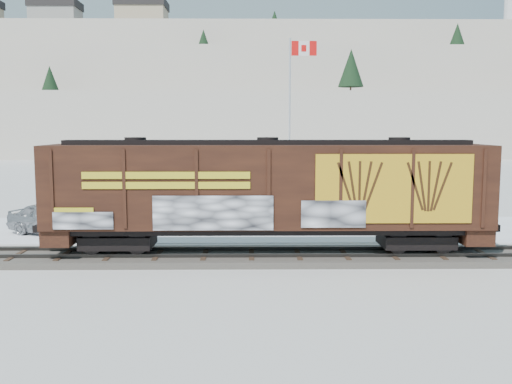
{
  "coord_description": "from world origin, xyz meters",
  "views": [
    {
      "loc": [
        1.91,
        -24.09,
        5.7
      ],
      "look_at": [
        2.23,
        3.0,
        2.61
      ],
      "focal_mm": 40.0,
      "sensor_mm": 36.0,
      "label": 1
    }
  ],
  "objects_px": {
    "hopper_railcar": "(268,189)",
    "car_silver": "(52,219)",
    "flagpole": "(291,146)",
    "car_dark": "(407,215)",
    "car_white": "(147,213)"
  },
  "relations": [
    {
      "from": "car_silver",
      "to": "car_white",
      "type": "height_order",
      "value": "car_silver"
    },
    {
      "from": "hopper_railcar",
      "to": "car_white",
      "type": "relative_size",
      "value": 3.91
    },
    {
      "from": "flagpole",
      "to": "car_dark",
      "type": "xyz_separation_m",
      "value": [
        6.03,
        -8.25,
        -3.62
      ]
    },
    {
      "from": "car_white",
      "to": "car_dark",
      "type": "relative_size",
      "value": 0.94
    },
    {
      "from": "hopper_railcar",
      "to": "flagpole",
      "type": "height_order",
      "value": "flagpole"
    },
    {
      "from": "car_silver",
      "to": "car_dark",
      "type": "bearing_deg",
      "value": -60.22
    },
    {
      "from": "hopper_railcar",
      "to": "car_dark",
      "type": "height_order",
      "value": "hopper_railcar"
    },
    {
      "from": "car_silver",
      "to": "car_dark",
      "type": "xyz_separation_m",
      "value": [
        19.41,
        1.89,
        -0.12
      ]
    },
    {
      "from": "hopper_railcar",
      "to": "car_silver",
      "type": "bearing_deg",
      "value": 152.46
    },
    {
      "from": "car_silver",
      "to": "flagpole",
      "type": "bearing_deg",
      "value": -28.62
    },
    {
      "from": "car_white",
      "to": "flagpole",
      "type": "bearing_deg",
      "value": -50.59
    },
    {
      "from": "car_white",
      "to": "car_silver",
      "type": "bearing_deg",
      "value": 115.67
    },
    {
      "from": "flagpole",
      "to": "car_silver",
      "type": "bearing_deg",
      "value": -142.83
    },
    {
      "from": "hopper_railcar",
      "to": "car_silver",
      "type": "relative_size",
      "value": 3.72
    },
    {
      "from": "flagpole",
      "to": "hopper_railcar",
      "type": "bearing_deg",
      "value": -97.64
    }
  ]
}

